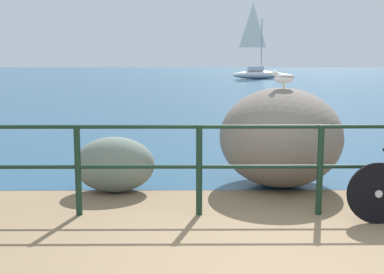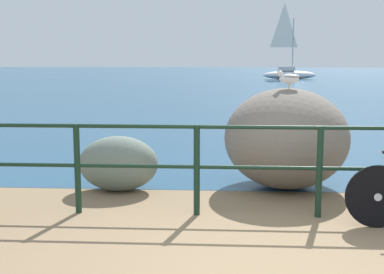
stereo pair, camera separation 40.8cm
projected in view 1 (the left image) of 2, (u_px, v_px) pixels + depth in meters
name	position (u px, v px, depth m)	size (l,w,h in m)	color
ground_plane	(205.00, 97.00, 24.06)	(120.00, 120.00, 0.10)	#846B4C
sea_surface	(196.00, 76.00, 51.43)	(120.00, 90.00, 0.01)	navy
promenade_railing	(260.00, 159.00, 5.78)	(9.52, 0.07, 1.02)	black
breakwater_boulder_main	(281.00, 137.00, 7.10)	(1.67, 1.74, 1.35)	slate
breakwater_boulder_left	(114.00, 165.00, 6.81)	(1.05, 0.71, 0.73)	slate
seagull	(284.00, 78.00, 6.90)	(0.34, 0.14, 0.23)	gold
sailboat	(258.00, 71.00, 42.95)	(4.51, 1.76, 6.16)	white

